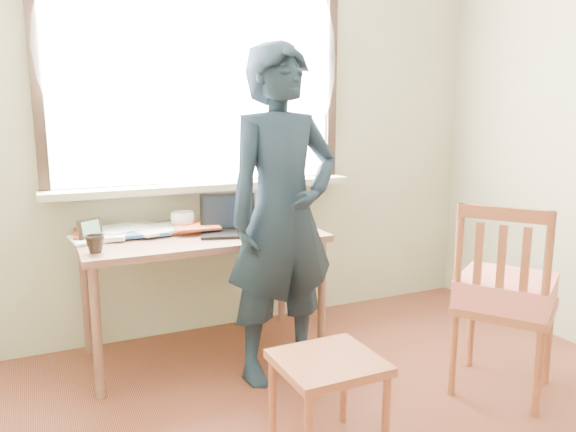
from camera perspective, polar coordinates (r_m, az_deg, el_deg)
name	(u,v)px	position (r m, az deg, el deg)	size (l,w,h in m)	color
room_shell	(406,30)	(1.91, 11.93, 17.98)	(3.52, 4.02, 2.61)	#BAB996
desk	(202,247)	(3.17, -8.72, -3.12)	(1.31, 0.66, 0.70)	brown
laptop	(229,224)	(3.15, -6.05, -0.83)	(0.37, 0.33, 0.21)	black
mug_white	(183,221)	(3.27, -10.66, -0.48)	(0.13, 0.13, 0.11)	white
mug_dark	(95,244)	(2.87, -19.02, -2.69)	(0.09, 0.09, 0.09)	black
mouse	(292,227)	(3.23, 0.40, -1.10)	(0.09, 0.06, 0.03)	black
desk_clutter	(116,232)	(3.21, -17.04, -1.59)	(0.81, 0.45, 0.04)	#9B3A1C
book_a	(130,231)	(3.27, -15.74, -1.44)	(0.20, 0.27, 0.03)	white
book_b	(257,220)	(3.47, -3.13, -0.36)	(0.19, 0.26, 0.02)	white
picture_frame	(90,230)	(3.14, -19.48, -1.39)	(0.13, 0.09, 0.11)	black
work_chair	(328,373)	(2.35, 4.08, -15.63)	(0.40, 0.39, 0.41)	#A05634
side_chair	(505,294)	(2.95, 21.20, -7.39)	(0.60, 0.61, 0.96)	#A05634
person	(283,216)	(2.83, -0.53, 0.02)	(0.63, 0.41, 1.71)	black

